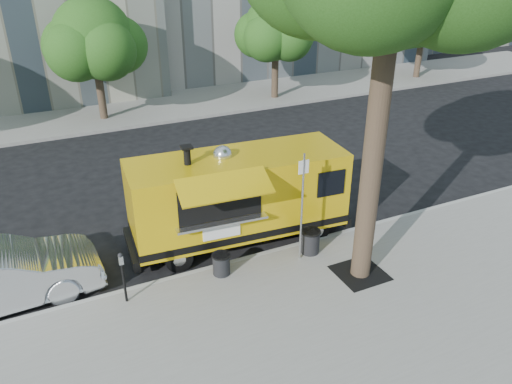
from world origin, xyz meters
The scene contains 13 objects.
ground centered at (0.00, 0.00, 0.00)m, with size 120.00×120.00×0.00m, color black.
sidewalk centered at (0.00, -4.00, 0.07)m, with size 60.00×6.00×0.15m, color gray.
curb centered at (0.00, -0.93, 0.07)m, with size 60.00×0.14×0.16m, color #999993.
far_sidewalk centered at (0.00, 13.50, 0.07)m, with size 60.00×5.00×0.15m, color gray.
tree_well centered at (2.60, -2.80, 0.15)m, with size 1.20×1.20×0.02m, color black.
far_tree_b centered at (-1.00, 12.70, 3.83)m, with size 3.60×3.60×5.50m.
far_tree_c centered at (8.00, 12.40, 3.72)m, with size 3.24×3.24×5.21m.
far_tree_d centered at (18.00, 12.60, 3.89)m, with size 3.78×3.78×5.64m.
sign_post centered at (1.55, -1.55, 1.85)m, with size 0.28×0.06×3.00m.
parking_meter centered at (-3.00, -1.35, 0.98)m, with size 0.11×0.11×1.33m.
food_truck centered at (0.53, 0.17, 1.44)m, with size 6.35×3.10×3.06m.
trash_bin_left centered at (1.95, -1.41, 0.50)m, with size 0.55×0.55×0.66m.
trash_bin_right centered at (-0.58, -1.30, 0.46)m, with size 0.48×0.48×0.57m.
Camera 1 is at (-4.24, -11.05, 7.71)m, focal length 35.00 mm.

